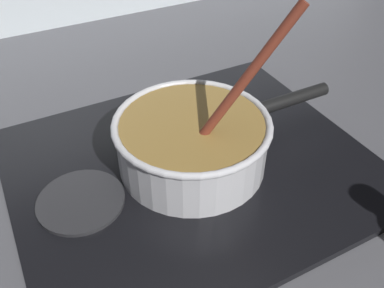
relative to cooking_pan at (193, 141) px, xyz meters
name	(u,v)px	position (x,y,z in m)	size (l,w,h in m)	color
ground	(148,268)	(-0.14, -0.13, -0.08)	(2.40, 1.60, 0.04)	#4C4C51
hob_plate	(192,166)	(0.00, 0.00, -0.05)	(0.56, 0.48, 0.01)	black
burner_ring	(192,162)	(0.00, 0.00, -0.04)	(0.19, 0.19, 0.01)	#592D0C
spare_burner	(81,201)	(-0.18, 0.00, -0.04)	(0.13, 0.13, 0.01)	#262628
cooking_pan	(193,141)	(0.00, 0.00, 0.00)	(0.38, 0.24, 0.27)	silver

